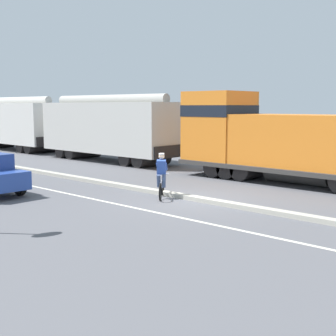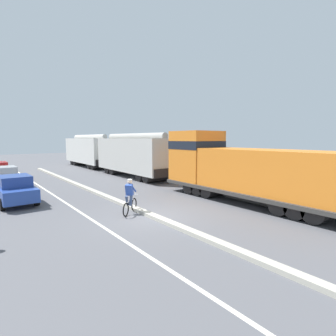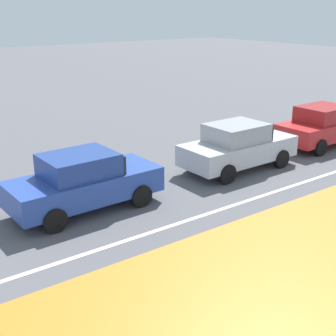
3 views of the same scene
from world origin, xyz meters
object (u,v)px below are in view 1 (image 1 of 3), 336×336
object	(u,v)px
locomotive	(282,143)
cyclist	(161,177)
hopper_car_lead	(109,128)
hopper_car_middle	(15,124)

from	to	relation	value
locomotive	cyclist	bearing A→B (deg)	167.62
hopper_car_lead	cyclist	xyz separation A→B (m)	(-6.53, -10.72, -1.26)
hopper_car_lead	cyclist	bearing A→B (deg)	-121.32
cyclist	locomotive	bearing A→B (deg)	-12.38
hopper_car_lead	cyclist	world-z (taller)	hopper_car_lead
locomotive	hopper_car_lead	distance (m)	12.16
hopper_car_lead	hopper_car_middle	distance (m)	11.60
locomotive	hopper_car_lead	world-z (taller)	locomotive
locomotive	hopper_car_lead	xyz separation A→B (m)	(-0.00, 12.16, 0.28)
hopper_car_middle	cyclist	xyz separation A→B (m)	(-6.53, -22.32, -1.26)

